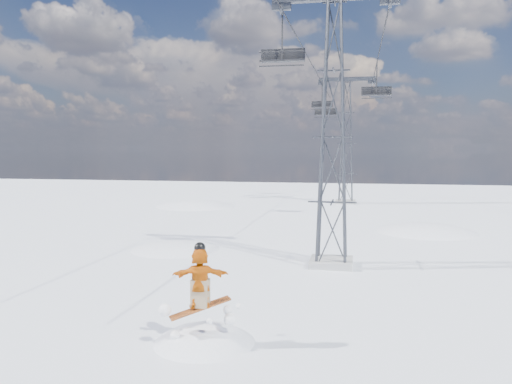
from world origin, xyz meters
TOP-DOWN VIEW (x-y plane):
  - ground at (0.00, 0.00)m, footprint 120.00×120.00m
  - snow_terrain at (-4.77, 21.24)m, footprint 39.00×37.00m
  - lift_tower_near at (0.80, 8.00)m, footprint 5.20×1.80m
  - lift_tower_far at (0.80, 33.00)m, footprint 5.20×1.80m
  - haul_cables at (0.80, 19.50)m, footprint 4.46×51.00m
  - lift_chair_near at (-1.40, 8.26)m, footprint 1.91×0.55m
  - lift_chair_mid at (3.00, 21.83)m, footprint 2.01×0.58m
  - lift_chair_far at (-1.40, 32.31)m, footprint 1.91×0.55m
  - lift_chair_extra at (-1.40, 37.48)m, footprint 2.21×0.64m

SIDE VIEW (x-z plane):
  - snow_terrain at x=-4.77m, z-range -20.59..1.41m
  - ground at x=0.00m, z-range 0.00..0.00m
  - lift_tower_near at x=0.80m, z-range -0.24..11.18m
  - lift_tower_far at x=0.80m, z-range -0.24..11.18m
  - lift_chair_extra at x=-1.40m, z-range 7.28..10.02m
  - lift_chair_mid at x=3.00m, z-range 7.61..10.10m
  - lift_chair_near at x=-1.40m, z-range 7.77..10.14m
  - lift_chair_far at x=-1.40m, z-range 7.77..10.14m
  - haul_cables at x=0.80m, z-range 10.82..10.88m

